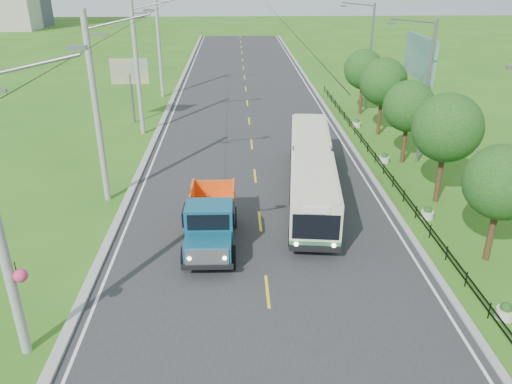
{
  "coord_description": "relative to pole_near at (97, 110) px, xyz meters",
  "views": [
    {
      "loc": [
        -1.16,
        -16.4,
        11.81
      ],
      "look_at": [
        -0.22,
        5.43,
        1.9
      ],
      "focal_mm": 35.0,
      "sensor_mm": 36.0,
      "label": 1
    }
  ],
  "objects": [
    {
      "name": "planter_mid",
      "position": [
        16.86,
        5.0,
        -4.81
      ],
      "size": [
        0.64,
        0.64,
        0.67
      ],
      "color": "silver",
      "rests_on": "ground"
    },
    {
      "name": "tree_fourth",
      "position": [
        18.12,
        5.14,
        -1.51
      ],
      "size": [
        3.24,
        3.31,
        5.4
      ],
      "color": "#382314",
      "rests_on": "ground"
    },
    {
      "name": "tree_back",
      "position": [
        18.12,
        17.14,
        -1.44
      ],
      "size": [
        3.3,
        3.36,
        5.5
      ],
      "color": "#382314",
      "rests_on": "ground"
    },
    {
      "name": "railing_right",
      "position": [
        16.26,
        5.0,
        -4.79
      ],
      "size": [
        0.04,
        40.0,
        0.6
      ],
      "primitive_type": "cube",
      "color": "black",
      "rests_on": "ground"
    },
    {
      "name": "pole_near",
      "position": [
        0.0,
        0.0,
        0.0
      ],
      "size": [
        3.51,
        0.32,
        10.0
      ],
      "color": "gray",
      "rests_on": "ground"
    },
    {
      "name": "centre_dash",
      "position": [
        8.26,
        -9.0,
        -5.07
      ],
      "size": [
        0.12,
        2.2,
        0.0
      ],
      "primitive_type": "cube",
      "color": "yellow",
      "rests_on": "road"
    },
    {
      "name": "tree_fifth",
      "position": [
        18.12,
        11.14,
        -1.24
      ],
      "size": [
        3.48,
        3.52,
        5.8
      ],
      "color": "#382314",
      "rests_on": "ground"
    },
    {
      "name": "dump_truck",
      "position": [
        5.91,
        -5.17,
        -3.72
      ],
      "size": [
        2.36,
        5.81,
        2.42
      ],
      "rotation": [
        0.0,
        0.0,
        -0.02
      ],
      "color": "#12516D",
      "rests_on": "ground"
    },
    {
      "name": "curb_right",
      "position": [
        15.41,
        11.0,
        -5.04
      ],
      "size": [
        0.3,
        120.0,
        0.1
      ],
      "primitive_type": "cube",
      "color": "#9E9E99",
      "rests_on": "ground"
    },
    {
      "name": "planter_near",
      "position": [
        16.86,
        -3.0,
        -4.81
      ],
      "size": [
        0.64,
        0.64,
        0.67
      ],
      "color": "silver",
      "rests_on": "ground"
    },
    {
      "name": "road",
      "position": [
        8.26,
        11.0,
        -5.08
      ],
      "size": [
        14.0,
        120.0,
        0.02
      ],
      "primitive_type": "cube",
      "color": "#28282B",
      "rests_on": "ground"
    },
    {
      "name": "planter_front",
      "position": [
        16.86,
        -11.0,
        -4.81
      ],
      "size": [
        0.64,
        0.64,
        0.67
      ],
      "color": "silver",
      "rests_on": "ground"
    },
    {
      "name": "curb_left",
      "position": [
        1.06,
        11.0,
        -5.02
      ],
      "size": [
        0.4,
        120.0,
        0.15
      ],
      "primitive_type": "cube",
      "color": "#9E9E99",
      "rests_on": "ground"
    },
    {
      "name": "ground",
      "position": [
        8.26,
        -9.0,
        -5.09
      ],
      "size": [
        240.0,
        240.0,
        0.0
      ],
      "primitive_type": "plane",
      "color": "#306417",
      "rests_on": "ground"
    },
    {
      "name": "streetlight_mid",
      "position": [
        18.9,
        5.0,
        -0.19
      ],
      "size": [
        3.02,
        0.2,
        9.07
      ],
      "color": "slate",
      "rests_on": "ground"
    },
    {
      "name": "billboard_left",
      "position": [
        -1.24,
        15.0,
        -1.23
      ],
      "size": [
        3.0,
        0.2,
        5.2
      ],
      "color": "slate",
      "rests_on": "ground"
    },
    {
      "name": "edge_line_right",
      "position": [
        14.91,
        11.0,
        -5.07
      ],
      "size": [
        0.12,
        120.0,
        0.0
      ],
      "primitive_type": "cube",
      "color": "silver",
      "rests_on": "road"
    },
    {
      "name": "pole_far",
      "position": [
        0.0,
        24.0,
        0.0
      ],
      "size": [
        3.51,
        0.32,
        10.0
      ],
      "color": "gray",
      "rests_on": "ground"
    },
    {
      "name": "tree_third",
      "position": [
        18.12,
        -0.86,
        -1.11
      ],
      "size": [
        3.6,
        3.62,
        6.0
      ],
      "color": "#382314",
      "rests_on": "ground"
    },
    {
      "name": "edge_line_left",
      "position": [
        1.61,
        11.0,
        -5.07
      ],
      "size": [
        0.12,
        120.0,
        0.0
      ],
      "primitive_type": "cube",
      "color": "silver",
      "rests_on": "road"
    },
    {
      "name": "bus",
      "position": [
        11.27,
        0.11,
        -3.47
      ],
      "size": [
        3.85,
        14.15,
        2.7
      ],
      "rotation": [
        0.0,
        0.0,
        -0.12
      ],
      "color": "#2B6B3E",
      "rests_on": "ground"
    },
    {
      "name": "tree_second",
      "position": [
        18.12,
        -6.86,
        -1.57
      ],
      "size": [
        3.18,
        3.26,
        5.3
      ],
      "color": "#382314",
      "rests_on": "ground"
    },
    {
      "name": "pole_mid",
      "position": [
        0.0,
        12.0,
        0.0
      ],
      "size": [
        3.51,
        0.32,
        10.0
      ],
      "color": "gray",
      "rests_on": "ground"
    },
    {
      "name": "billboard_right",
      "position": [
        20.56,
        11.0,
        0.25
      ],
      "size": [
        0.24,
        6.0,
        7.3
      ],
      "color": "slate",
      "rests_on": "ground"
    },
    {
      "name": "planter_far",
      "position": [
        16.86,
        13.0,
        -4.81
      ],
      "size": [
        0.64,
        0.64,
        0.67
      ],
      "color": "silver",
      "rests_on": "ground"
    },
    {
      "name": "streetlight_far",
      "position": [
        18.9,
        19.0,
        -0.19
      ],
      "size": [
        3.02,
        0.2,
        9.07
      ],
      "color": "slate",
      "rests_on": "ground"
    }
  ]
}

